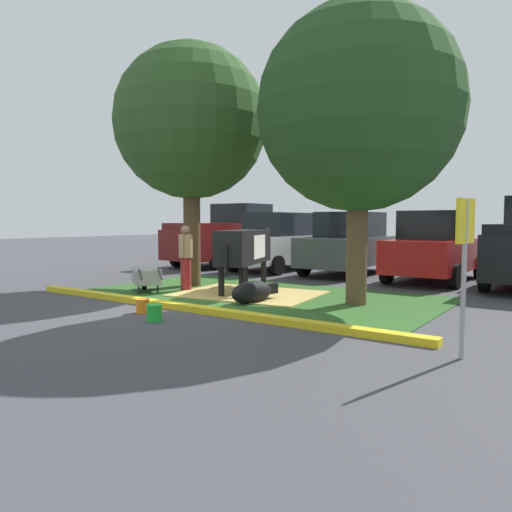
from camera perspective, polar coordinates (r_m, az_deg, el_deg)
ground_plane at (r=10.28m, az=-7.31°, el=-5.59°), size 80.00×80.00×0.00m
grass_island at (r=11.29m, az=0.40°, el=-4.63°), size 8.17×4.44×0.02m
curb_yellow at (r=9.47m, az=-7.87°, el=-6.07°), size 9.37×0.24×0.12m
hay_bedding at (r=11.37m, az=-0.88°, el=-4.49°), size 3.48×2.78×0.04m
shade_tree_left at (r=13.11m, az=-7.68°, el=15.28°), size 3.98×3.98×6.29m
shade_tree_right at (r=10.34m, az=12.04°, el=16.53°), size 4.13×4.13×6.05m
cow_holstein at (r=11.69m, az=-1.29°, el=1.06°), size 1.40×3.05×1.56m
calf_lying at (r=10.20m, az=-0.37°, el=-4.28°), size 0.62×1.33×0.48m
person_handler at (r=12.00m, az=-8.29°, el=0.01°), size 0.34×0.50×1.63m
wheelbarrow at (r=12.03m, az=-12.81°, el=-2.38°), size 1.48×1.22×0.63m
parking_sign at (r=6.53m, az=23.40°, el=1.08°), size 0.13×0.44×2.01m
bucket_orange at (r=9.41m, az=-13.21°, el=-5.70°), size 0.27×0.27×0.27m
bucket_green at (r=8.60m, az=-11.91°, el=-6.52°), size 0.29×0.29×0.29m
pickup_truck_maroon at (r=19.13m, az=-3.24°, el=2.29°), size 2.29×5.43×2.42m
hatchback_white at (r=17.06m, az=2.65°, el=1.63°), size 2.08×4.43×2.02m
sedan_red at (r=16.06m, az=11.05°, el=1.40°), size 2.08×4.43×2.02m
sedan_blue at (r=14.87m, az=20.44°, el=1.00°), size 2.08×4.43×2.02m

